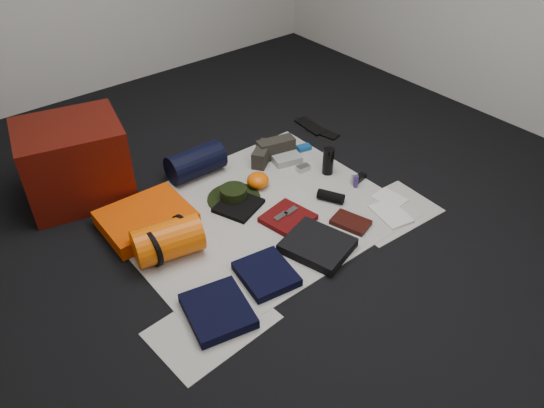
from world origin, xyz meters
TOP-DOWN VIEW (x-y plane):
  - floor at (0.00, 0.00)m, footprint 4.50×4.50m
  - newspaper_mat at (0.00, 0.00)m, footprint 1.60×1.30m
  - newspaper_sheet_front_left at (-0.70, -0.55)m, footprint 0.61×0.44m
  - newspaper_sheet_front_right at (0.65, -0.50)m, footprint 0.60×0.43m
  - red_cabinet at (-0.75, 0.87)m, footprint 0.71×0.63m
  - sleeping_pad at (-0.58, 0.33)m, footprint 0.51×0.42m
  - stuff_sack at (-0.60, 0.01)m, footprint 0.41×0.29m
  - sack_strap_left at (-0.70, 0.01)m, footprint 0.02×0.22m
  - sack_strap_right at (-0.50, 0.01)m, footprint 0.02×0.22m
  - navy_duffel at (-0.06, 0.59)m, footprint 0.39×0.21m
  - boonie_brim at (-0.02, 0.21)m, footprint 0.41×0.41m
  - boonie_crown at (-0.02, 0.21)m, footprint 0.17×0.17m
  - hiking_boot_left at (0.39, 0.44)m, footprint 0.25×0.21m
  - hiking_boot_right at (0.51, 0.43)m, footprint 0.28×0.16m
  - flip_flop_left at (1.00, 0.46)m, footprint 0.15×0.26m
  - flip_flop_right at (0.99, 0.60)m, footprint 0.13×0.30m
  - trousers_navy_a at (-0.64, -0.51)m, footprint 0.36×0.40m
  - trousers_navy_b at (-0.29, -0.46)m, footprint 0.31×0.34m
  - trousers_charcoal at (0.07, -0.47)m, footprint 0.40×0.43m
  - black_tshirt at (-0.05, 0.12)m, footprint 0.33×0.32m
  - red_shirt at (0.10, -0.17)m, footprint 0.31×0.31m
  - orange_stuff_sack at (0.18, 0.22)m, footprint 0.19×0.19m
  - first_aid_pouch at (0.52, 0.33)m, footprint 0.22×0.19m
  - water_bottle at (0.65, 0.05)m, footprint 0.09×0.09m
  - speaker at (0.44, -0.19)m, footprint 0.14×0.18m
  - compact_camera at (0.54, 0.18)m, footprint 0.10×0.07m
  - cyan_case at (0.72, 0.37)m, footprint 0.11×0.08m
  - toiletry_purple at (0.67, -0.19)m, footprint 0.04×0.04m
  - toiletry_clear at (0.68, -0.15)m, footprint 0.03×0.03m
  - paperback_book at (0.37, -0.44)m, footprint 0.20×0.25m
  - map_booklet at (0.63, -0.53)m, footprint 0.22×0.28m
  - map_printout at (0.75, -0.42)m, footprint 0.16×0.20m
  - sunglasses at (0.75, -0.15)m, footprint 0.12×0.07m
  - key_cluster at (-0.65, -0.54)m, footprint 0.07×0.07m
  - tape_roll at (-0.03, 0.15)m, footprint 0.05×0.05m
  - energy_bar_a at (0.06, -0.15)m, footprint 0.10×0.05m
  - energy_bar_b at (0.14, -0.15)m, footprint 0.10×0.05m

SIDE VIEW (x-z plane):
  - floor at x=0.00m, z-range -0.02..0.00m
  - newspaper_sheet_front_left at x=-0.70m, z-range 0.00..0.00m
  - newspaper_sheet_front_right at x=0.65m, z-range 0.00..0.00m
  - newspaper_mat at x=0.00m, z-range 0.00..0.01m
  - flip_flop_left at x=1.00m, z-range 0.00..0.01m
  - flip_flop_right at x=0.99m, z-range 0.00..0.02m
  - map_printout at x=0.75m, z-range 0.01..0.01m
  - boonie_brim at x=-0.02m, z-range 0.01..0.02m
  - key_cluster at x=-0.65m, z-range 0.01..0.02m
  - map_booklet at x=0.63m, z-range 0.01..0.02m
  - black_tshirt at x=-0.05m, z-range 0.01..0.03m
  - sunglasses at x=0.75m, z-range 0.01..0.03m
  - paperback_book at x=0.37m, z-range 0.01..0.04m
  - cyan_case at x=0.72m, z-range 0.01..0.04m
  - red_shirt at x=0.10m, z-range 0.01..0.04m
  - compact_camera at x=0.54m, z-range 0.01..0.04m
  - trousers_navy_b at x=-0.29m, z-range 0.01..0.05m
  - first_aid_pouch at x=0.52m, z-range 0.01..0.05m
  - trousers_navy_a at x=-0.64m, z-range 0.01..0.06m
  - trousers_charcoal at x=0.07m, z-range 0.01..0.06m
  - speaker at x=0.44m, z-range 0.01..0.07m
  - toiletry_clear at x=0.68m, z-range 0.01..0.09m
  - energy_bar_a at x=0.06m, z-range 0.04..0.06m
  - energy_bar_b at x=0.14m, z-range 0.04..0.06m
  - tape_roll at x=-0.03m, z-range 0.03..0.07m
  - toiletry_purple at x=0.67m, z-range 0.01..0.09m
  - sleeping_pad at x=-0.58m, z-range 0.01..0.10m
  - boonie_crown at x=-0.02m, z-range 0.02..0.09m
  - orange_stuff_sack at x=0.18m, z-range 0.01..0.10m
  - hiking_boot_left at x=0.39m, z-range 0.01..0.13m
  - hiking_boot_right at x=0.51m, z-range 0.01..0.14m
  - water_bottle at x=0.65m, z-range 0.01..0.19m
  - navy_duffel at x=-0.06m, z-range 0.01..0.21m
  - sack_strap_left at x=-0.70m, z-range 0.01..0.22m
  - sack_strap_right at x=-0.50m, z-range 0.01..0.22m
  - stuff_sack at x=-0.60m, z-range 0.01..0.22m
  - red_cabinet at x=-0.75m, z-range 0.00..0.51m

